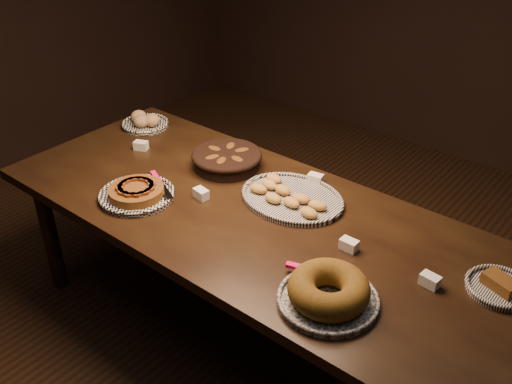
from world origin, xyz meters
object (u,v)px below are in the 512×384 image
Objects in this scene: buffet_table at (251,225)px; apple_tart_plate at (137,193)px; bundt_cake_plate at (328,292)px; madeleine_platter at (290,197)px.

apple_tart_plate reaches higher than buffet_table.
apple_tart_plate is 0.88× the size of bundt_cake_plate.
apple_tart_plate is 0.69m from madeleine_platter.
bundt_cake_plate is at bearing -45.69° from madeleine_platter.
buffet_table is 0.54m from apple_tart_plate.
madeleine_platter is (0.56, 0.42, -0.01)m from apple_tart_plate.
buffet_table is at bearing 33.03° from apple_tart_plate.
bundt_cake_plate is (1.05, -0.04, 0.02)m from apple_tart_plate.
madeleine_platter is 0.67m from bundt_cake_plate.
apple_tart_plate is at bearing -153.29° from buffet_table.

